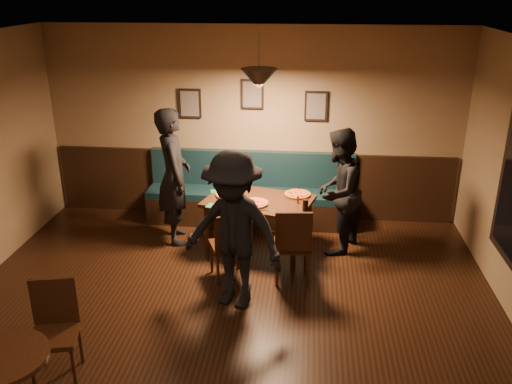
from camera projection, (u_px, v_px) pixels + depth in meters
floor at (213, 363)px, 5.03m from camera, size 7.00×7.00×0.00m
ceiling at (202, 58)px, 4.01m from camera, size 7.00×7.00×0.00m
wall_back at (253, 125)px, 7.76m from camera, size 6.00×0.00×6.00m
wainscot at (252, 184)px, 8.06m from camera, size 5.88×0.06×1.00m
booth_bench at (251, 190)px, 7.81m from camera, size 3.00×0.60×1.00m
picture_left at (190, 103)px, 7.71m from camera, size 0.32×0.04×0.42m
picture_center at (252, 94)px, 7.57m from camera, size 0.32×0.04×0.42m
picture_right at (316, 106)px, 7.54m from camera, size 0.32×0.04×0.42m
pendant_lamp at (259, 79)px, 6.37m from camera, size 0.44×0.44×0.25m
dining_table at (259, 224)px, 7.06m from camera, size 1.50×1.17×0.71m
chair_near_left at (228, 244)px, 6.35m from camera, size 0.51×0.51×0.88m
chair_near_right at (292, 243)px, 6.30m from camera, size 0.46×0.46×0.95m
diner_left at (174, 176)px, 7.12m from camera, size 0.63×0.78×1.85m
diner_right at (338, 192)px, 6.87m from camera, size 0.90×0.99×1.65m
diner_front at (233, 231)px, 5.66m from camera, size 1.29×0.99×1.75m
pizza_a at (229, 194)px, 7.03m from camera, size 0.44×0.44×0.04m
pizza_b at (255, 203)px, 6.77m from camera, size 0.40×0.40×0.04m
pizza_c at (298, 194)px, 7.05m from camera, size 0.36×0.36×0.04m
soda_glass at (305, 205)px, 6.55m from camera, size 0.08×0.08×0.15m
tabasco_bottle at (298, 199)px, 6.79m from camera, size 0.03×0.03×0.12m
napkin_a at (216, 191)px, 7.19m from camera, size 0.17×0.17×0.01m
napkin_b at (213, 206)px, 6.72m from camera, size 0.18×0.18×0.01m
cutlery_set at (259, 210)px, 6.60m from camera, size 0.20×0.03×0.00m
cafe_chair_far at (54, 334)px, 4.70m from camera, size 0.48×0.48×0.91m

